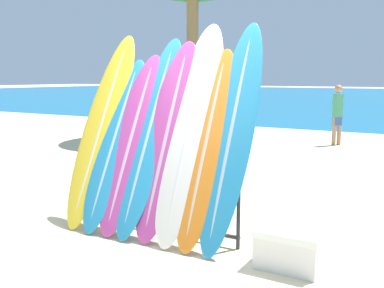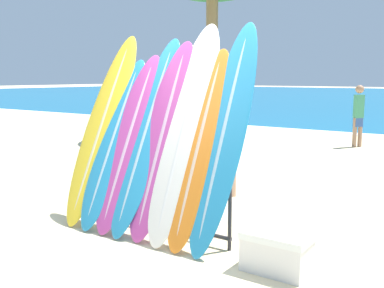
% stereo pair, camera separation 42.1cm
% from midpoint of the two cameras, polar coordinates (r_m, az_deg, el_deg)
% --- Properties ---
extents(ground_plane, '(160.00, 160.00, 0.00)m').
position_cam_midpoint_polar(ground_plane, '(4.83, -9.47, -13.12)').
color(ground_plane, beige).
extents(surfboard_rack, '(2.08, 0.04, 0.90)m').
position_cam_midpoint_polar(surfboard_rack, '(5.16, -6.87, -5.97)').
color(surfboard_rack, '#28282D').
rests_on(surfboard_rack, ground_plane).
extents(surfboard_slot_0, '(0.56, 1.22, 2.32)m').
position_cam_midpoint_polar(surfboard_slot_0, '(5.68, -13.44, 2.11)').
color(surfboard_slot_0, yellow).
rests_on(surfboard_slot_0, ground_plane).
extents(surfboard_slot_1, '(0.51, 1.10, 2.01)m').
position_cam_midpoint_polar(surfboard_slot_1, '(5.46, -11.91, 0.25)').
color(surfboard_slot_1, teal).
rests_on(surfboard_slot_1, ground_plane).
extents(surfboard_slot_2, '(0.57, 1.08, 2.06)m').
position_cam_midpoint_polar(surfboard_slot_2, '(5.30, -9.88, 0.34)').
color(surfboard_slot_2, '#B23D8E').
rests_on(surfboard_slot_2, ground_plane).
extents(surfboard_slot_3, '(0.52, 1.19, 2.25)m').
position_cam_midpoint_polar(surfboard_slot_3, '(5.19, -7.66, 1.31)').
color(surfboard_slot_3, teal).
rests_on(surfboard_slot_3, ground_plane).
extents(surfboard_slot_4, '(0.57, 1.04, 2.20)m').
position_cam_midpoint_polar(surfboard_slot_4, '(5.02, -5.55, 0.81)').
color(surfboard_slot_4, '#B23D8E').
rests_on(surfboard_slot_4, ground_plane).
extents(surfboard_slot_5, '(0.59, 1.16, 2.40)m').
position_cam_midpoint_polar(surfboard_slot_5, '(4.89, -2.72, 1.78)').
color(surfboard_slot_5, silver).
rests_on(surfboard_slot_5, ground_plane).
extents(surfboard_slot_6, '(0.50, 1.01, 2.10)m').
position_cam_midpoint_polar(surfboard_slot_6, '(4.73, -0.66, -0.27)').
color(surfboard_slot_6, orange).
rests_on(surfboard_slot_6, ground_plane).
extents(surfboard_slot_7, '(0.49, 1.12, 2.38)m').
position_cam_midpoint_polar(surfboard_slot_7, '(4.64, 2.50, 1.30)').
color(surfboard_slot_7, teal).
rests_on(surfboard_slot_7, ground_plane).
extents(person_near_water, '(0.28, 0.23, 1.65)m').
position_cam_midpoint_polar(person_near_water, '(6.65, 2.12, 0.99)').
color(person_near_water, tan).
rests_on(person_near_water, ground_plane).
extents(person_mid_beach, '(0.26, 0.27, 1.57)m').
position_cam_midpoint_polar(person_mid_beach, '(12.19, 17.06, 3.85)').
color(person_mid_beach, '#A87A5B').
rests_on(person_mid_beach, ground_plane).
extents(cooler_box, '(0.61, 0.40, 0.37)m').
position_cam_midpoint_polar(cooler_box, '(4.33, 9.50, -13.03)').
color(cooler_box, silver).
rests_on(cooler_box, ground_plane).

